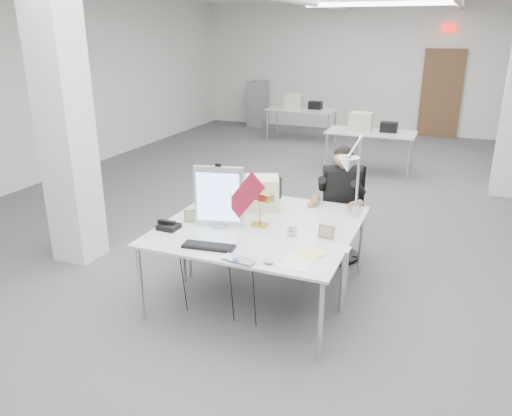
{
  "coord_description": "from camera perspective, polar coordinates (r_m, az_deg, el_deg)",
  "views": [
    {
      "loc": [
        1.63,
        -6.23,
        2.54
      ],
      "look_at": [
        -0.07,
        -2.0,
        0.9
      ],
      "focal_mm": 35.0,
      "sensor_mm": 36.0,
      "label": 1
    }
  ],
  "objects": [
    {
      "name": "bg_desk_a",
      "position": [
        9.51,
        13.01,
        8.41
      ],
      "size": [
        1.6,
        0.8,
        0.02
      ],
      "primitive_type": "cube",
      "color": "silver",
      "rests_on": "room_shell"
    },
    {
      "name": "desk_main",
      "position": [
        4.45,
        -1.6,
        -4.01
      ],
      "size": [
        1.8,
        0.9,
        0.02
      ],
      "primitive_type": "cube",
      "color": "silver",
      "rests_on": "room_shell"
    },
    {
      "name": "picture_frame_right",
      "position": [
        4.54,
        8.05,
        -2.7
      ],
      "size": [
        0.16,
        0.05,
        0.12
      ],
      "primitive_type": "cube",
      "rotation": [
        -0.21,
        0.0,
        -0.11
      ],
      "color": "#AA7B49",
      "rests_on": "desk_main"
    },
    {
      "name": "paper_stack_a",
      "position": [
        4.07,
        4.99,
        -6.2
      ],
      "size": [
        0.22,
        0.31,
        0.01
      ],
      "primitive_type": "cube",
      "rotation": [
        0.0,
        0.0,
        -0.04
      ],
      "color": "white",
      "rests_on": "desk_main"
    },
    {
      "name": "pennant",
      "position": [
        4.55,
        -1.23,
        1.45
      ],
      "size": [
        0.43,
        0.12,
        0.48
      ],
      "primitive_type": "cube",
      "rotation": [
        0.0,
        -0.87,
        -0.25
      ],
      "color": "maroon",
      "rests_on": "monitor"
    },
    {
      "name": "desk_phone",
      "position": [
        4.78,
        -9.95,
        -2.11
      ],
      "size": [
        0.2,
        0.18,
        0.05
      ],
      "primitive_type": "cube",
      "rotation": [
        0.0,
        0.0,
        -0.06
      ],
      "color": "black",
      "rests_on": "desk_main"
    },
    {
      "name": "desk_clock",
      "position": [
        4.56,
        4.13,
        -2.58
      ],
      "size": [
        0.1,
        0.05,
        0.09
      ],
      "primitive_type": "cylinder",
      "rotation": [
        1.57,
        0.0,
        0.22
      ],
      "color": "silver",
      "rests_on": "desk_main"
    },
    {
      "name": "laptop",
      "position": [
        4.05,
        -2.35,
        -6.16
      ],
      "size": [
        0.31,
        0.23,
        0.02
      ],
      "primitive_type": "imported",
      "rotation": [
        0.0,
        0.0,
        -0.17
      ],
      "color": "silver",
      "rests_on": "desk_main"
    },
    {
      "name": "mouse",
      "position": [
        4.03,
        1.45,
        -6.16
      ],
      "size": [
        0.1,
        0.09,
        0.04
      ],
      "primitive_type": "ellipsoid",
      "rotation": [
        0.0,
        0.0,
        -0.38
      ],
      "color": "#ABABAF",
      "rests_on": "desk_main"
    },
    {
      "name": "beige_monitor",
      "position": [
        5.22,
        0.64,
        1.76
      ],
      "size": [
        0.45,
        0.44,
        0.33
      ],
      "primitive_type": "cube",
      "rotation": [
        0.0,
        0.0,
        0.38
      ],
      "color": "beige",
      "rests_on": "desk_second"
    },
    {
      "name": "bg_desk_b",
      "position": [
        12.06,
        5.25,
        11.15
      ],
      "size": [
        1.6,
        0.8,
        0.02
      ],
      "primitive_type": "cube",
      "color": "silver",
      "rests_on": "room_shell"
    },
    {
      "name": "bankers_lamp",
      "position": [
        4.74,
        0.44,
        -0.06
      ],
      "size": [
        0.33,
        0.22,
        0.35
      ],
      "primitive_type": null,
      "rotation": [
        0.0,
        0.0,
        -0.36
      ],
      "color": "gold",
      "rests_on": "desk_main"
    },
    {
      "name": "room_shell",
      "position": [
        6.61,
        7.95,
        12.29
      ],
      "size": [
        10.04,
        14.04,
        3.24
      ],
      "color": "#4C4C4F",
      "rests_on": "ground"
    },
    {
      "name": "paper_stack_b",
      "position": [
        4.22,
        6.22,
        -5.25
      ],
      "size": [
        0.28,
        0.3,
        0.01
      ],
      "primitive_type": "cube",
      "rotation": [
        0.0,
        0.0,
        -0.63
      ],
      "color": "#F0E68F",
      "rests_on": "desk_main"
    },
    {
      "name": "keyboard",
      "position": [
        4.34,
        -5.43,
        -4.38
      ],
      "size": [
        0.47,
        0.21,
        0.02
      ],
      "primitive_type": "cube",
      "rotation": [
        0.0,
        0.0,
        0.12
      ],
      "color": "black",
      "rests_on": "desk_main"
    },
    {
      "name": "picture_frame_left",
      "position": [
        4.92,
        -7.35,
        -0.88
      ],
      "size": [
        0.15,
        0.1,
        0.12
      ],
      "primitive_type": "cube",
      "rotation": [
        -0.21,
        0.0,
        0.48
      ],
      "color": "olive",
      "rests_on": "desk_main"
    },
    {
      "name": "paper_stack_c",
      "position": [
        4.36,
        9.44,
        -4.54
      ],
      "size": [
        0.2,
        0.14,
        0.01
      ],
      "primitive_type": "cube",
      "rotation": [
        0.0,
        0.0,
        -0.02
      ],
      "color": "silver",
      "rests_on": "desk_main"
    },
    {
      "name": "office_chair",
      "position": [
        5.78,
        9.64,
        -1.0
      ],
      "size": [
        0.66,
        0.66,
        1.03
      ],
      "primitive_type": null,
      "rotation": [
        0.0,
        0.0,
        0.39
      ],
      "color": "black",
      "rests_on": "room_shell"
    },
    {
      "name": "desk_second",
      "position": [
        5.22,
        2.33,
        -0.31
      ],
      "size": [
        1.8,
        0.9,
        0.02
      ],
      "primitive_type": "cube",
      "color": "silver",
      "rests_on": "room_shell"
    },
    {
      "name": "monitor",
      "position": [
        4.71,
        -4.26,
        1.31
      ],
      "size": [
        0.47,
        0.15,
        0.58
      ],
      "primitive_type": "cube",
      "rotation": [
        0.0,
        0.0,
        0.22
      ],
      "color": "silver",
      "rests_on": "desk_main"
    },
    {
      "name": "filing_cabinet",
      "position": [
        14.0,
        0.2,
        11.83
      ],
      "size": [
        0.45,
        0.55,
        1.2
      ],
      "primitive_type": "cube",
      "color": "gray",
      "rests_on": "room_shell"
    },
    {
      "name": "architect_lamp",
      "position": [
        4.78,
        11.01,
        2.78
      ],
      "size": [
        0.36,
        0.68,
        0.83
      ],
      "primitive_type": null,
      "rotation": [
        0.0,
        0.0,
        -0.23
      ],
      "color": "silver",
      "rests_on": "desk_second"
    },
    {
      "name": "seated_person",
      "position": [
        5.61,
        9.75,
        2.53
      ],
      "size": [
        0.63,
        0.69,
        0.84
      ],
      "primitive_type": null,
      "rotation": [
        0.0,
        0.0,
        0.39
      ],
      "color": "black",
      "rests_on": "office_chair"
    }
  ]
}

